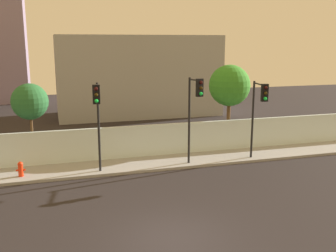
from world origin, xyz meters
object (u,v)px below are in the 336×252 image
(traffic_light_center, at_px, (97,109))
(fire_hydrant, at_px, (21,168))
(roadside_tree_leftmost, at_px, (30,102))
(roadside_tree_midleft, at_px, (229,86))
(traffic_light_left, at_px, (259,104))
(traffic_light_right, at_px, (195,103))

(traffic_light_center, xyz_separation_m, fire_hydrant, (-3.72, 0.79, -2.88))
(traffic_light_center, distance_m, fire_hydrant, 4.77)
(traffic_light_center, bearing_deg, fire_hydrant, 168.00)
(fire_hydrant, relative_size, roadside_tree_leftmost, 0.17)
(traffic_light_center, relative_size, roadside_tree_leftmost, 1.03)
(traffic_light_center, height_order, roadside_tree_leftmost, traffic_light_center)
(roadside_tree_leftmost, xyz_separation_m, roadside_tree_midleft, (11.91, 0.00, 0.51))
(fire_hydrant, distance_m, roadside_tree_leftmost, 4.16)
(roadside_tree_leftmost, bearing_deg, traffic_light_left, -19.47)
(traffic_light_center, distance_m, roadside_tree_leftmost, 5.01)
(fire_hydrant, height_order, roadside_tree_midleft, roadside_tree_midleft)
(traffic_light_center, bearing_deg, traffic_light_right, 0.66)
(roadside_tree_midleft, bearing_deg, traffic_light_left, -92.87)
(roadside_tree_midleft, bearing_deg, traffic_light_center, -156.21)
(traffic_light_left, height_order, traffic_light_right, traffic_light_right)
(fire_hydrant, distance_m, roadside_tree_midleft, 13.18)
(traffic_light_left, xyz_separation_m, traffic_light_center, (-8.47, 0.31, 0.09))
(traffic_light_right, xyz_separation_m, fire_hydrant, (-8.69, 0.73, -2.97))
(fire_hydrant, bearing_deg, roadside_tree_midleft, 13.76)
(roadside_tree_leftmost, bearing_deg, roadside_tree_midleft, 0.00)
(fire_hydrant, xyz_separation_m, roadside_tree_midleft, (12.39, 3.04, 3.32))
(roadside_tree_leftmost, relative_size, roadside_tree_midleft, 0.84)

